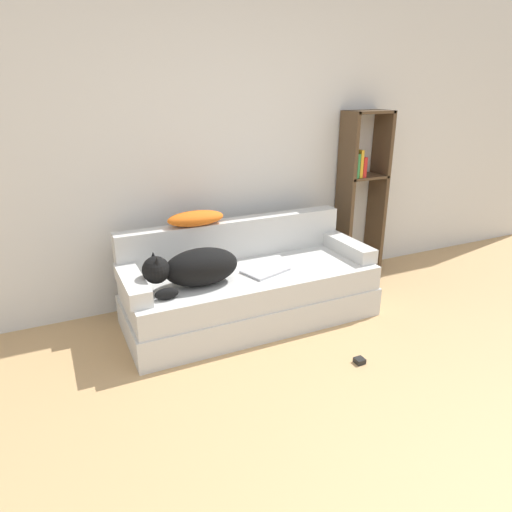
{
  "coord_description": "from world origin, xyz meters",
  "views": [
    {
      "loc": [
        -1.4,
        -1.09,
        1.78
      ],
      "look_at": [
        -0.04,
        1.78,
        0.57
      ],
      "focal_mm": 32.0,
      "sensor_mm": 36.0,
      "label": 1
    }
  ],
  "objects_px": {
    "bookshelf": "(362,186)",
    "power_adapter": "(360,361)",
    "dog": "(194,268)",
    "couch": "(251,295)",
    "throw_pillow": "(196,218)",
    "laptop": "(265,270)"
  },
  "relations": [
    {
      "from": "bookshelf",
      "to": "power_adapter",
      "type": "distance_m",
      "value": 1.85
    },
    {
      "from": "power_adapter",
      "to": "dog",
      "type": "bearing_deg",
      "value": 138.16
    },
    {
      "from": "couch",
      "to": "throw_pillow",
      "type": "bearing_deg",
      "value": 136.35
    },
    {
      "from": "couch",
      "to": "power_adapter",
      "type": "xyz_separation_m",
      "value": [
        0.4,
        -0.89,
        -0.19
      ]
    },
    {
      "from": "couch",
      "to": "throw_pillow",
      "type": "distance_m",
      "value": 0.74
    },
    {
      "from": "laptop",
      "to": "power_adapter",
      "type": "bearing_deg",
      "value": -86.45
    },
    {
      "from": "couch",
      "to": "throw_pillow",
      "type": "relative_size",
      "value": 4.36
    },
    {
      "from": "laptop",
      "to": "power_adapter",
      "type": "relative_size",
      "value": 5.95
    },
    {
      "from": "couch",
      "to": "power_adapter",
      "type": "relative_size",
      "value": 30.5
    },
    {
      "from": "couch",
      "to": "laptop",
      "type": "height_order",
      "value": "laptop"
    },
    {
      "from": "laptop",
      "to": "power_adapter",
      "type": "xyz_separation_m",
      "value": [
        0.31,
        -0.81,
        -0.41
      ]
    },
    {
      "from": "laptop",
      "to": "throw_pillow",
      "type": "relative_size",
      "value": 0.85
    },
    {
      "from": "laptop",
      "to": "throw_pillow",
      "type": "distance_m",
      "value": 0.67
    },
    {
      "from": "throw_pillow",
      "to": "dog",
      "type": "bearing_deg",
      "value": -111.16
    },
    {
      "from": "couch",
      "to": "dog",
      "type": "distance_m",
      "value": 0.61
    },
    {
      "from": "throw_pillow",
      "to": "power_adapter",
      "type": "xyz_separation_m",
      "value": [
        0.73,
        -1.2,
        -0.78
      ]
    },
    {
      "from": "power_adapter",
      "to": "couch",
      "type": "bearing_deg",
      "value": 114.48
    },
    {
      "from": "laptop",
      "to": "throw_pillow",
      "type": "height_order",
      "value": "throw_pillow"
    },
    {
      "from": "dog",
      "to": "power_adapter",
      "type": "xyz_separation_m",
      "value": [
        0.89,
        -0.79,
        -0.54
      ]
    },
    {
      "from": "dog",
      "to": "bookshelf",
      "type": "bearing_deg",
      "value": 16.21
    },
    {
      "from": "dog",
      "to": "throw_pillow",
      "type": "relative_size",
      "value": 1.53
    },
    {
      "from": "couch",
      "to": "dog",
      "type": "bearing_deg",
      "value": -169.02
    }
  ]
}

